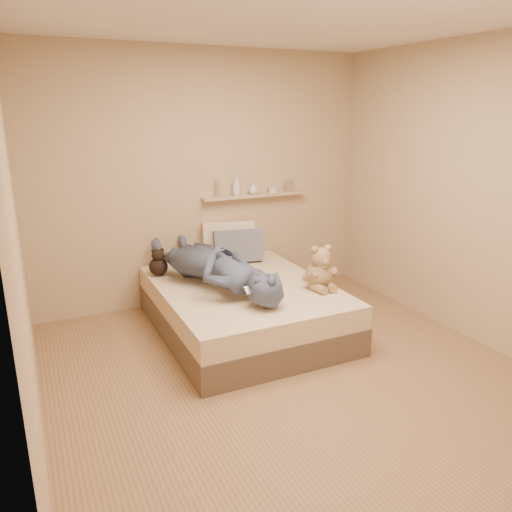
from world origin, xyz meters
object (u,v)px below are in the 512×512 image
pillow_grey (238,246)px  teddy_bear (320,271)px  wall_shelf (255,195)px  game_console (255,289)px  pillow_cream (229,241)px  person (214,265)px  dark_plush (158,264)px  bed (243,308)px

pillow_grey → teddy_bear: bearing=-72.6°
pillow_grey → wall_shelf: wall_shelf is taller
game_console → pillow_cream: pillow_cream is taller
person → game_console: bearing=86.4°
dark_plush → person: (0.38, -0.51, 0.08)m
pillow_grey → person: size_ratio=0.30×
pillow_cream → bed: bearing=-103.8°
bed → game_console: bearing=-103.6°
bed → pillow_cream: size_ratio=3.45×
pillow_grey → person: 0.79m
dark_plush → pillow_grey: (0.88, 0.10, 0.05)m
teddy_bear → pillow_cream: size_ratio=0.74×
bed → pillow_grey: (0.25, 0.69, 0.40)m
game_console → bed: bearing=76.4°
teddy_bear → person: (-0.83, 0.46, 0.03)m
pillow_cream → pillow_grey: (0.04, -0.14, -0.03)m
bed → wall_shelf: wall_shelf is taller
bed → pillow_cream: pillow_cream is taller
dark_plush → pillow_grey: size_ratio=0.55×
pillow_grey → person: person is taller
dark_plush → person: bearing=-53.2°
pillow_cream → teddy_bear: bearing=-72.6°
game_console → pillow_cream: bearing=76.3°
dark_plush → wall_shelf: size_ratio=0.23×
teddy_bear → dark_plush: bearing=141.2°
teddy_bear → pillow_cream: pillow_cream is taller
dark_plush → game_console: bearing=-66.1°
teddy_bear → person: teddy_bear is taller
bed → teddy_bear: size_ratio=4.66×
teddy_bear → pillow_cream: bearing=107.4°
bed → game_console: (-0.13, -0.53, 0.38)m
game_console → teddy_bear: bearing=11.8°
game_console → wall_shelf: bearing=64.8°
pillow_cream → person: 0.87m
bed → wall_shelf: (0.55, 0.91, 0.88)m
pillow_grey → wall_shelf: (0.30, 0.22, 0.48)m
person → pillow_grey: bearing=-143.2°
teddy_bear → pillow_cream: (-0.38, 1.21, 0.03)m
dark_plush → wall_shelf: (1.18, 0.32, 0.53)m
wall_shelf → game_console: bearing=-115.2°
wall_shelf → bed: bearing=-121.2°
game_console → teddy_bear: 0.73m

